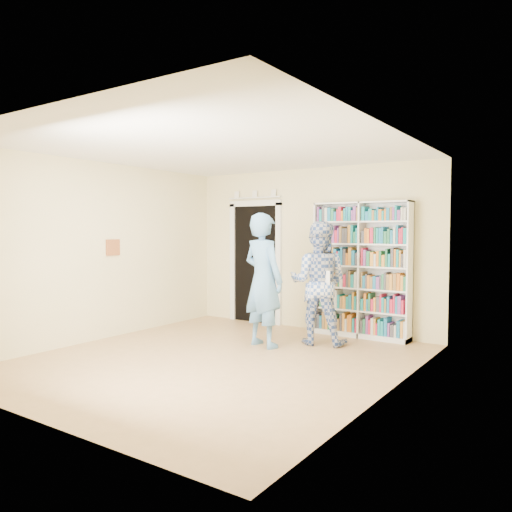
% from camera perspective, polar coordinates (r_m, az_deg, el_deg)
% --- Properties ---
extents(floor, '(5.00, 5.00, 0.00)m').
position_cam_1_polar(floor, '(6.56, -4.40, -11.77)').
color(floor, '#A87F51').
rests_on(floor, ground).
extents(ceiling, '(5.00, 5.00, 0.00)m').
position_cam_1_polar(ceiling, '(6.43, -4.50, 12.20)').
color(ceiling, white).
rests_on(ceiling, wall_back).
extents(wall_back, '(4.50, 0.00, 4.50)m').
position_cam_1_polar(wall_back, '(8.45, 6.19, 0.80)').
color(wall_back, beige).
rests_on(wall_back, floor).
extents(wall_left, '(0.00, 5.00, 5.00)m').
position_cam_1_polar(wall_left, '(7.95, -17.23, 0.55)').
color(wall_left, beige).
rests_on(wall_left, floor).
extents(wall_right, '(0.00, 5.00, 5.00)m').
position_cam_1_polar(wall_right, '(5.25, 15.11, -0.61)').
color(wall_right, beige).
rests_on(wall_right, floor).
extents(bookshelf, '(1.53, 0.29, 2.10)m').
position_cam_1_polar(bookshelf, '(7.91, 11.96, -1.48)').
color(bookshelf, white).
rests_on(bookshelf, floor).
extents(doorway, '(1.10, 0.08, 2.43)m').
position_cam_1_polar(doorway, '(9.01, -0.08, -0.13)').
color(doorway, black).
rests_on(doorway, floor).
extents(wall_art, '(0.03, 0.25, 0.25)m').
position_cam_1_polar(wall_art, '(8.06, -16.03, 0.95)').
color(wall_art, brown).
rests_on(wall_art, wall_left).
extents(man_blue, '(0.78, 0.61, 1.91)m').
position_cam_1_polar(man_blue, '(7.13, 0.83, -2.76)').
color(man_blue, '#568DC1').
rests_on(man_blue, floor).
extents(man_plaid, '(1.02, 0.88, 1.80)m').
position_cam_1_polar(man_plaid, '(7.35, 7.14, -3.06)').
color(man_plaid, '#3454A0').
rests_on(man_plaid, floor).
extents(paper_sheet, '(0.20, 0.03, 0.28)m').
position_cam_1_polar(paper_sheet, '(7.13, 7.75, -2.79)').
color(paper_sheet, white).
rests_on(paper_sheet, man_plaid).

